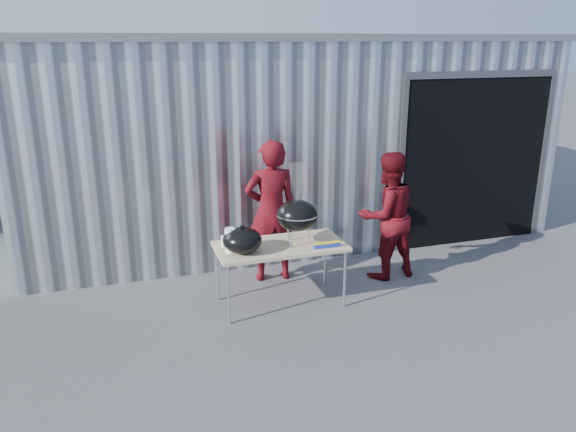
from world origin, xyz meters
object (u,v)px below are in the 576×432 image
object	(u,v)px
kettle_grill	(297,210)
person_cook	(271,211)
person_bystander	(387,216)
folding_table	(280,248)

from	to	relation	value
kettle_grill	person_cook	bearing A→B (deg)	96.35
person_cook	person_bystander	size ratio (longest dim) A/B	1.10
kettle_grill	person_cook	size ratio (longest dim) A/B	0.51
kettle_grill	person_cook	world-z (taller)	person_cook
folding_table	person_bystander	size ratio (longest dim) A/B	0.89
folding_table	person_cook	xyz separation A→B (m)	(0.11, 0.75, 0.22)
kettle_grill	person_bystander	bearing A→B (deg)	16.22
kettle_grill	person_bystander	xyz separation A→B (m)	(1.37, 0.40, -0.32)
person_bystander	person_cook	bearing A→B (deg)	-20.08
folding_table	kettle_grill	distance (m)	0.50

